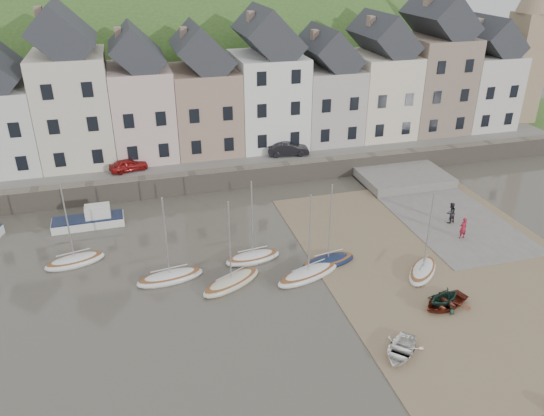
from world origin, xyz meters
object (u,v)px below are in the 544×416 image
object	(u,v)px
rowboat_white	(400,350)
person_red	(463,228)
sailboat_0	(75,261)
person_dark	(451,213)
car_left	(129,165)
car_right	(288,149)
rowboat_green	(444,297)
rowboat_red	(445,302)

from	to	relation	value
rowboat_white	person_red	size ratio (longest dim) A/B	1.73
sailboat_0	person_dark	bearing A→B (deg)	-3.45
sailboat_0	person_red	bearing A→B (deg)	-8.45
sailboat_0	car_left	size ratio (longest dim) A/B	1.86
car_left	car_right	bearing A→B (deg)	-104.18
person_red	car_left	distance (m)	29.06
car_right	rowboat_green	bearing A→B (deg)	-165.26
rowboat_white	sailboat_0	bearing A→B (deg)	-174.37
sailboat_0	rowboat_red	bearing A→B (deg)	-26.93
rowboat_white	rowboat_green	world-z (taller)	rowboat_green
rowboat_white	rowboat_red	size ratio (longest dim) A/B	0.92
person_red	car_left	size ratio (longest dim) A/B	0.50
sailboat_0	car_left	xyz separation A→B (m)	(4.27, 12.49, 1.91)
rowboat_white	person_red	distance (m)	14.71
sailboat_0	person_red	xyz separation A→B (m)	(28.04, -4.17, 0.71)
sailboat_0	person_dark	world-z (taller)	sailboat_0
person_red	rowboat_green	bearing A→B (deg)	46.08
rowboat_white	person_red	xyz separation A→B (m)	(10.53, 10.25, 0.61)
car_left	rowboat_red	bearing A→B (deg)	-157.17
rowboat_green	rowboat_red	world-z (taller)	rowboat_green
sailboat_0	car_right	size ratio (longest dim) A/B	1.60
sailboat_0	person_red	distance (m)	28.36
person_dark	car_left	bearing A→B (deg)	-44.71
rowboat_green	person_dark	world-z (taller)	person_dark
car_right	person_red	bearing A→B (deg)	-144.49
sailboat_0	rowboat_red	distance (m)	24.87
rowboat_green	car_left	bearing A→B (deg)	-159.46
car_left	sailboat_0	bearing A→B (deg)	146.96
rowboat_white	rowboat_red	world-z (taller)	rowboat_red
car_right	rowboat_red	bearing A→B (deg)	-165.24
rowboat_red	rowboat_green	bearing A→B (deg)	174.90
rowboat_green	car_left	world-z (taller)	car_left
rowboat_green	person_dark	distance (m)	11.40
person_red	person_dark	xyz separation A→B (m)	(0.49, 2.45, 0.01)
rowboat_green	car_right	xyz separation A→B (m)	(-2.75, 23.66, 1.57)
person_red	rowboat_white	bearing A→B (deg)	40.41
rowboat_white	rowboat_green	size ratio (longest dim) A/B	1.24
person_red	rowboat_red	bearing A→B (deg)	46.58
sailboat_0	rowboat_green	bearing A→B (deg)	-26.74
car_left	car_right	world-z (taller)	car_right
rowboat_white	car_left	xyz separation A→B (m)	(-13.25, 26.91, 1.81)
rowboat_green	person_red	distance (m)	9.15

